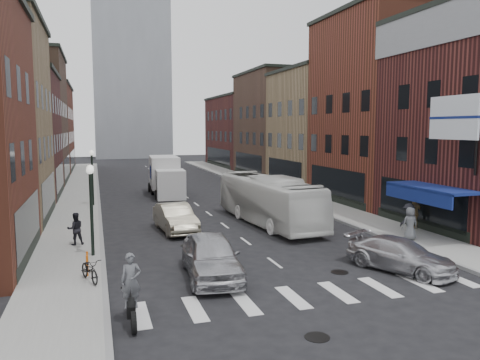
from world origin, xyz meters
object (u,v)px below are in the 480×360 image
object	(u,v)px
parked_bicycle	(90,270)
ped_left_solo	(75,229)
sedan_left_far	(175,218)
ped_right_b	(415,213)
box_truck	(166,177)
ped_right_c	(410,224)
ped_right_a	(409,220)
streetlamp_far	(92,167)
curb_car	(400,255)
transit_bus	(268,200)
streetlamp_near	(91,193)
motorcycle_rider	(131,291)
bike_rack	(87,264)
sedan_left_near	(211,256)
billboard_sign	(455,119)

from	to	relation	value
parked_bicycle	ped_left_solo	bearing A→B (deg)	77.78
sedan_left_far	ped_right_b	xyz separation A→B (m)	(12.63, -3.99, 0.29)
sedan_left_far	ped_left_solo	bearing A→B (deg)	-162.43
box_truck	ped_right_c	xyz separation A→B (m)	(9.27, -19.96, -0.64)
ped_left_solo	ped_right_c	bearing A→B (deg)	154.13
ped_right_a	ped_right_c	distance (m)	0.85
streetlamp_far	ped_left_solo	bearing A→B (deg)	-93.83
curb_car	streetlamp_far	bearing A→B (deg)	97.47
streetlamp_far	curb_car	world-z (taller)	streetlamp_far
streetlamp_far	ped_right_b	distance (m)	21.90
transit_bus	streetlamp_near	bearing A→B (deg)	-159.18
motorcycle_rider	sedan_left_far	distance (m)	12.34
streetlamp_near	parked_bicycle	distance (m)	4.31
bike_rack	parked_bicycle	bearing A→B (deg)	-83.86
sedan_left_far	ped_right_c	bearing A→B (deg)	-33.77
streetlamp_far	sedan_left_near	bearing A→B (deg)	-76.45
sedan_left_near	ped_right_c	distance (m)	11.07
curb_car	box_truck	bearing A→B (deg)	80.27
box_truck	motorcycle_rider	world-z (taller)	box_truck
box_truck	bike_rack	bearing A→B (deg)	-102.83
curb_car	ped_left_solo	size ratio (longest dim) A/B	2.88
ped_right_a	ped_right_b	xyz separation A→B (m)	(1.36, 1.32, 0.05)
sedan_left_near	billboard_sign	bearing A→B (deg)	7.66
sedan_left_far	ped_left_solo	distance (m)	5.58
bike_rack	box_truck	size ratio (longest dim) A/B	0.10
billboard_sign	curb_car	xyz separation A→B (m)	(-4.15, -2.03, -5.48)
sedan_left_far	ped_right_c	size ratio (longest dim) A/B	2.82
curb_car	ped_right_c	world-z (taller)	ped_right_c
sedan_left_far	curb_car	xyz separation A→B (m)	(7.46, -9.83, -0.11)
box_truck	parked_bicycle	bearing A→B (deg)	-101.94
ped_left_solo	ped_right_b	bearing A→B (deg)	161.86
box_truck	ped_right_a	distance (m)	21.59
streetlamp_near	box_truck	bearing A→B (deg)	72.09
curb_car	parked_bicycle	distance (m)	12.08
sedan_left_near	motorcycle_rider	bearing A→B (deg)	-128.17
sedan_left_near	sedan_left_far	world-z (taller)	sedan_left_near
box_truck	sedan_left_far	size ratio (longest dim) A/B	1.64
streetlamp_far	curb_car	size ratio (longest dim) A/B	0.92
billboard_sign	streetlamp_far	size ratio (longest dim) A/B	0.90
ped_left_solo	ped_right_b	xyz separation A→B (m)	(17.79, -1.88, 0.13)
bike_rack	sedan_left_near	distance (m)	4.78
sedan_left_near	streetlamp_near	bearing A→B (deg)	141.61
bike_rack	ped_right_c	size ratio (longest dim) A/B	0.49
ped_right_a	streetlamp_far	bearing A→B (deg)	-52.76
bike_rack	ped_right_c	bearing A→B (deg)	3.67
streetlamp_far	ped_right_b	xyz separation A→B (m)	(17.00, -13.68, -1.86)
motorcycle_rider	transit_bus	world-z (taller)	transit_bus
ped_right_b	curb_car	bearing A→B (deg)	35.98
motorcycle_rider	ped_right_a	distance (m)	15.96
motorcycle_rider	box_truck	bearing A→B (deg)	84.39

